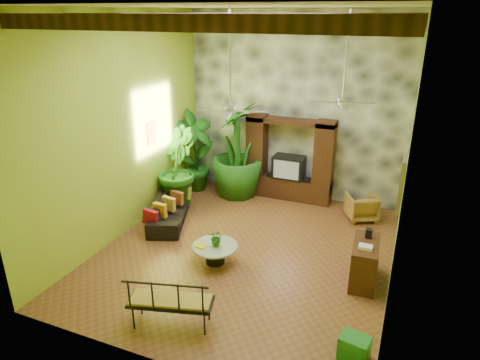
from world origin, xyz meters
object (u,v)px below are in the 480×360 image
at_px(wicker_armchair, 361,207).
at_px(ceiling_fan_back, 343,92).
at_px(coffee_table, 215,252).
at_px(side_console, 364,263).
at_px(green_bin, 354,348).
at_px(tall_plant_b, 176,168).
at_px(entertainment_center, 289,165).
at_px(iron_bench, 168,300).
at_px(ceiling_fan_front, 230,99).
at_px(sofa, 169,211).
at_px(tall_plant_a, 195,152).
at_px(tall_plant_c, 237,151).

bearing_deg(wicker_armchair, ceiling_fan_back, 41.85).
distance_m(coffee_table, side_console, 2.99).
bearing_deg(green_bin, wicker_armchair, 96.55).
bearing_deg(ceiling_fan_back, tall_plant_b, 176.19).
height_order(entertainment_center, iron_bench, entertainment_center).
relative_size(ceiling_fan_front, tall_plant_b, 0.86).
bearing_deg(tall_plant_b, iron_bench, -61.54).
xyz_separation_m(sofa, tall_plant_a, (-0.35, 2.09, 0.90)).
relative_size(ceiling_fan_front, wicker_armchair, 2.60).
distance_m(iron_bench, side_console, 3.80).
relative_size(ceiling_fan_back, tall_plant_b, 0.86).
distance_m(tall_plant_c, side_console, 5.00).
height_order(ceiling_fan_back, coffee_table, ceiling_fan_back).
bearing_deg(entertainment_center, ceiling_fan_back, -50.43).
bearing_deg(wicker_armchair, iron_bench, 37.76).
relative_size(tall_plant_a, tall_plant_c, 0.90).
relative_size(entertainment_center, ceiling_fan_back, 1.29).
height_order(sofa, iron_bench, iron_bench).
bearing_deg(iron_bench, tall_plant_a, 98.25).
bearing_deg(tall_plant_a, green_bin, -42.92).
bearing_deg(sofa, side_console, -119.67).
xyz_separation_m(tall_plant_b, tall_plant_c, (1.19, 1.30, 0.25)).
relative_size(ceiling_fan_front, sofa, 0.95).
bearing_deg(tall_plant_c, green_bin, -51.35).
xyz_separation_m(ceiling_fan_front, tall_plant_a, (-2.45, 3.03, -2.22)).
xyz_separation_m(wicker_armchair, side_console, (0.41, -2.77, 0.10)).
xyz_separation_m(entertainment_center, ceiling_fan_front, (-0.20, -3.54, 2.44)).
bearing_deg(ceiling_fan_back, green_bin, -73.29).
bearing_deg(ceiling_fan_front, coffee_table, -128.93).
relative_size(sofa, tall_plant_a, 0.83).
height_order(entertainment_center, tall_plant_b, entertainment_center).
bearing_deg(side_console, wicker_armchair, 94.75).
height_order(sofa, side_console, side_console).
distance_m(wicker_armchair, tall_plant_c, 3.64).
bearing_deg(ceiling_fan_back, wicker_armchair, 70.05).
relative_size(entertainment_center, tall_plant_c, 0.91).
bearing_deg(entertainment_center, wicker_armchair, -15.46).
height_order(ceiling_fan_front, wicker_armchair, ceiling_fan_front).
bearing_deg(sofa, tall_plant_a, -11.24).
xyz_separation_m(iron_bench, side_console, (2.79, 2.57, -0.12)).
bearing_deg(green_bin, side_console, 93.91).
bearing_deg(tall_plant_b, side_console, -18.30).
height_order(tall_plant_a, side_console, tall_plant_a).
xyz_separation_m(coffee_table, green_bin, (3.09, -1.60, -0.07)).
bearing_deg(wicker_armchair, ceiling_fan_front, 24.01).
bearing_deg(coffee_table, tall_plant_a, 123.55).
bearing_deg(tall_plant_a, ceiling_fan_back, -18.62).
distance_m(tall_plant_a, iron_bench, 5.94).
bearing_deg(tall_plant_a, coffee_table, -56.45).
distance_m(entertainment_center, ceiling_fan_front, 4.30).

